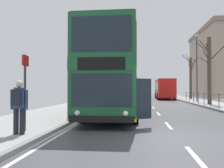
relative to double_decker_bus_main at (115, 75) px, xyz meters
The scene contains 9 objects.
ground 7.08m from the double_decker_bus_main, 73.32° to the right, with size 15.80×140.00×0.20m.
double_decker_bus_main is the anchor object (origin of this frame).
background_bus_far_lane 24.20m from the double_decker_bus_main, 76.78° to the left, with size 2.73×9.69×3.00m.
pedestrian_railing_far_kerb 8.45m from the double_decker_bus_main, 31.52° to the left, with size 0.05×20.94×1.09m.
pedestrian_with_backpack 7.64m from the double_decker_bus_main, 108.26° to the right, with size 0.55×0.56×1.69m.
bus_stop_sign_near 7.03m from the double_decker_bus_main, 110.51° to the right, with size 0.08×0.44×2.58m.
street_lamp_far_side 15.58m from the double_decker_bus_main, 58.94° to the left, with size 0.28×0.60×7.50m.
bare_tree_far_01 11.76m from the double_decker_bus_main, 47.17° to the left, with size 2.72×2.20×6.21m.
bare_tree_far_02 23.91m from the double_decker_bus_main, 67.34° to the left, with size 2.44×1.91×6.58m.
Camera 1 is at (-1.33, -7.85, 1.56)m, focal length 38.33 mm.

